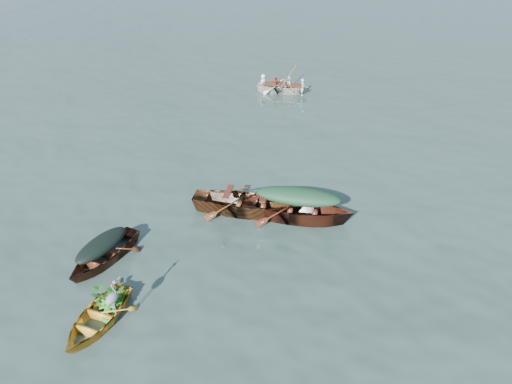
% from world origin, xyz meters
% --- Properties ---
extents(ground, '(140.00, 140.00, 0.00)m').
position_xyz_m(ground, '(0.00, 0.00, 0.00)').
color(ground, '#324741').
rests_on(ground, ground).
extents(yellow_dinghy, '(1.64, 3.14, 0.80)m').
position_xyz_m(yellow_dinghy, '(-1.10, -4.41, 0.00)').
color(yellow_dinghy, orange).
rests_on(yellow_dinghy, ground).
extents(dark_covered_boat, '(1.34, 3.53, 0.87)m').
position_xyz_m(dark_covered_boat, '(-2.70, -2.41, 0.00)').
color(dark_covered_boat, '#542113').
rests_on(dark_covered_boat, ground).
extents(green_tarp_boat, '(5.30, 2.80, 1.23)m').
position_xyz_m(green_tarp_boat, '(1.47, 2.20, 0.00)').
color(green_tarp_boat, '#501A12').
rests_on(green_tarp_boat, ground).
extents(open_wooden_boat, '(5.30, 2.90, 1.23)m').
position_xyz_m(open_wooden_boat, '(-0.20, 1.76, 0.00)').
color(open_wooden_boat, '#5B3716').
rests_on(open_wooden_boat, ground).
extents(rowed_boat, '(4.16, 2.19, 0.93)m').
position_xyz_m(rowed_boat, '(-4.08, 13.11, 0.00)').
color(rowed_boat, silver).
rests_on(rowed_boat, ground).
extents(dark_tarp_cover, '(0.74, 1.94, 0.40)m').
position_xyz_m(dark_tarp_cover, '(-2.70, -2.41, 0.63)').
color(dark_tarp_cover, black).
rests_on(dark_tarp_cover, dark_covered_boat).
extents(green_tarp_cover, '(2.92, 1.54, 0.52)m').
position_xyz_m(green_tarp_cover, '(1.47, 2.20, 0.87)').
color(green_tarp_cover, '#173A24').
rests_on(green_tarp_cover, green_tarp_boat).
extents(thwart_benches, '(2.69, 1.60, 0.04)m').
position_xyz_m(thwart_benches, '(-0.20, 1.76, 0.63)').
color(thwart_benches, '#481910').
rests_on(thwart_benches, open_wooden_boat).
extents(heron, '(0.32, 0.43, 0.92)m').
position_xyz_m(heron, '(-0.56, -4.29, 0.86)').
color(heron, gray).
rests_on(heron, yellow_dinghy).
extents(dinghy_weeds, '(0.80, 0.97, 0.60)m').
position_xyz_m(dinghy_weeds, '(-1.14, -3.86, 0.70)').
color(dinghy_weeds, '#1C641A').
rests_on(dinghy_weeds, yellow_dinghy).
extents(rowers, '(2.97, 1.76, 0.76)m').
position_xyz_m(rowers, '(-4.08, 13.11, 0.85)').
color(rowers, silver).
rests_on(rowers, rowed_boat).
extents(oars, '(1.26, 2.67, 0.06)m').
position_xyz_m(oars, '(-4.08, 13.11, 0.50)').
color(oars, '#A87A3F').
rests_on(oars, rowed_boat).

